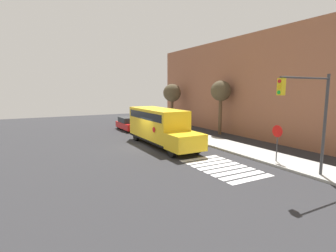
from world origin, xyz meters
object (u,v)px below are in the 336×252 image
Objects in this scene: parked_car at (128,124)px; traffic_light at (312,110)px; school_bus at (160,125)px; tree_near_sidewalk at (221,92)px; tree_far_sidewalk at (172,94)px; stop_sign at (277,138)px.

parked_car is 0.78× the size of traffic_light.
school_bus is 8.97m from tree_near_sidewalk.
traffic_light reaches higher than tree_far_sidewalk.
school_bus is 1.67× the size of tree_far_sidewalk.
stop_sign is 11.72m from tree_near_sidewalk.
tree_far_sidewalk is (-9.43, -0.70, -0.31)m from tree_near_sidewalk.
stop_sign is (18.35, 3.78, 0.99)m from parked_car.
traffic_light is at bearing 13.82° from school_bus.
traffic_light is (11.93, 2.93, 2.04)m from school_bus.
tree_near_sidewalk reaches higher than tree_far_sidewalk.
tree_far_sidewalk is at bearing 170.67° from stop_sign.
stop_sign is at bearing 156.12° from traffic_light.
traffic_light reaches higher than stop_sign.
stop_sign is 0.44× the size of tree_near_sidewalk.
school_bus is 9.62m from parked_car.
tree_far_sidewalk is at bearing 145.92° from school_bus.
school_bus reaches higher than stop_sign.
traffic_light is 1.02× the size of tree_far_sidewalk.
tree_near_sidewalk is at bearing 159.41° from stop_sign.
parked_car is (-9.55, 0.54, -1.05)m from school_bus.
tree_near_sidewalk is 9.46m from tree_far_sidewalk.
school_bus is at bearing -34.08° from tree_far_sidewalk.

